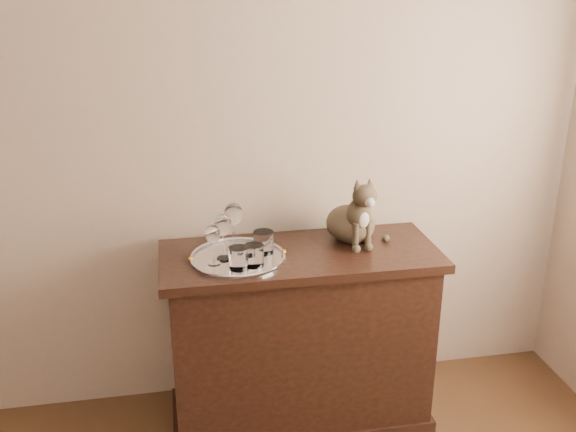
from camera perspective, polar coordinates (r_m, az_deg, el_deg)
name	(u,v)px	position (r m, az deg, el deg)	size (l,w,h in m)	color
wall_back	(150,127)	(2.85, -12.16, 7.71)	(4.00, 0.10, 2.70)	tan
sideboard	(300,338)	(2.95, 1.03, -10.78)	(1.20, 0.50, 0.85)	black
tray	(238,259)	(2.69, -4.47, -3.79)	(0.40, 0.40, 0.01)	silver
wine_glass_b	(234,226)	(2.73, -4.84, -0.92)	(0.08, 0.08, 0.21)	silver
wine_glass_c	(213,244)	(2.62, -6.66, -2.53)	(0.06, 0.06, 0.17)	white
wine_glass_d	(223,237)	(2.65, -5.77, -1.86)	(0.07, 0.07, 0.20)	silver
tumbler_a	(254,255)	(2.60, -3.04, -3.51)	(0.08, 0.08, 0.09)	white
tumbler_b	(239,258)	(2.58, -4.41, -3.76)	(0.08, 0.08, 0.09)	white
tumbler_c	(264,242)	(2.71, -2.19, -2.35)	(0.09, 0.09, 0.10)	white
cat	(351,207)	(2.83, 5.61, 0.82)	(0.32, 0.30, 0.32)	#4F3C2F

